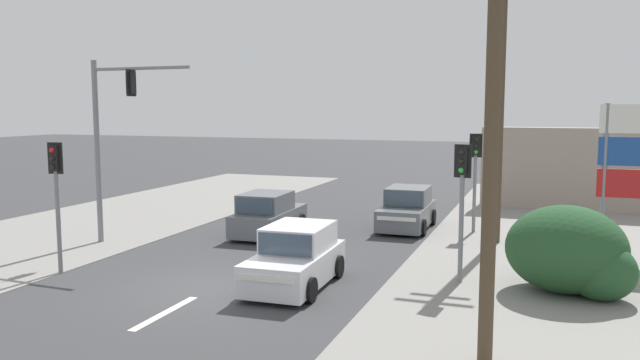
{
  "coord_description": "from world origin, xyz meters",
  "views": [
    {
      "loc": [
        7.7,
        -13.28,
        4.48
      ],
      "look_at": [
        1.44,
        4.0,
        2.34
      ],
      "focal_mm": 35.0,
      "sensor_mm": 36.0,
      "label": 1
    }
  ],
  "objects_px": {
    "traffic_signal_mast": "(110,128)",
    "pedestal_signal_right_kerb": "(462,190)",
    "utility_pole_midground_right": "(500,96)",
    "utility_pole_foreground_right": "(486,53)",
    "hatchback_crossing_left": "(407,210)",
    "hatchback_receding_far": "(268,215)",
    "shopping_plaza_sign": "(637,159)",
    "pedestal_signal_left_kerb": "(56,185)",
    "hatchback_kerbside_parked": "(296,258)",
    "pedestal_signal_far_median": "(475,166)"
  },
  "relations": [
    {
      "from": "hatchback_crossing_left",
      "to": "hatchback_kerbside_parked",
      "type": "height_order",
      "value": "same"
    },
    {
      "from": "traffic_signal_mast",
      "to": "shopping_plaza_sign",
      "type": "bearing_deg",
      "value": 12.28
    },
    {
      "from": "utility_pole_midground_right",
      "to": "pedestal_signal_right_kerb",
      "type": "xyz_separation_m",
      "value": [
        -0.5,
        -5.25,
        -2.44
      ]
    },
    {
      "from": "pedestal_signal_far_median",
      "to": "hatchback_crossing_left",
      "type": "distance_m",
      "value": 2.97
    },
    {
      "from": "traffic_signal_mast",
      "to": "pedestal_signal_left_kerb",
      "type": "xyz_separation_m",
      "value": [
        1.07,
        -3.61,
        -1.42
      ]
    },
    {
      "from": "utility_pole_midground_right",
      "to": "hatchback_crossing_left",
      "type": "distance_m",
      "value": 5.5
    },
    {
      "from": "hatchback_receding_far",
      "to": "hatchback_crossing_left",
      "type": "xyz_separation_m",
      "value": [
        4.35,
        2.87,
        0.0
      ]
    },
    {
      "from": "utility_pole_foreground_right",
      "to": "hatchback_crossing_left",
      "type": "relative_size",
      "value": 2.73
    },
    {
      "from": "shopping_plaza_sign",
      "to": "hatchback_crossing_left",
      "type": "xyz_separation_m",
      "value": [
        -7.27,
        2.41,
        -2.28
      ]
    },
    {
      "from": "utility_pole_foreground_right",
      "to": "pedestal_signal_left_kerb",
      "type": "height_order",
      "value": "utility_pole_foreground_right"
    },
    {
      "from": "traffic_signal_mast",
      "to": "pedestal_signal_right_kerb",
      "type": "bearing_deg",
      "value": -4.29
    },
    {
      "from": "utility_pole_foreground_right",
      "to": "utility_pole_midground_right",
      "type": "bearing_deg",
      "value": 92.48
    },
    {
      "from": "pedestal_signal_right_kerb",
      "to": "pedestal_signal_left_kerb",
      "type": "bearing_deg",
      "value": -165.03
    },
    {
      "from": "utility_pole_midground_right",
      "to": "traffic_signal_mast",
      "type": "bearing_deg",
      "value": -159.69
    },
    {
      "from": "pedestal_signal_right_kerb",
      "to": "pedestal_signal_left_kerb",
      "type": "distance_m",
      "value": 10.67
    },
    {
      "from": "traffic_signal_mast",
      "to": "hatchback_receding_far",
      "type": "height_order",
      "value": "traffic_signal_mast"
    },
    {
      "from": "shopping_plaza_sign",
      "to": "pedestal_signal_left_kerb",
      "type": "bearing_deg",
      "value": -154.46
    },
    {
      "from": "utility_pole_foreground_right",
      "to": "pedestal_signal_far_median",
      "type": "bearing_deg",
      "value": 96.44
    },
    {
      "from": "utility_pole_midground_right",
      "to": "pedestal_signal_left_kerb",
      "type": "height_order",
      "value": "utility_pole_midground_right"
    },
    {
      "from": "hatchback_kerbside_parked",
      "to": "hatchback_receding_far",
      "type": "bearing_deg",
      "value": 120.9
    },
    {
      "from": "utility_pole_midground_right",
      "to": "hatchback_kerbside_parked",
      "type": "xyz_separation_m",
      "value": [
        -4.36,
        -6.91,
        -4.15
      ]
    },
    {
      "from": "pedestal_signal_left_kerb",
      "to": "hatchback_crossing_left",
      "type": "bearing_deg",
      "value": 51.58
    },
    {
      "from": "pedestal_signal_right_kerb",
      "to": "traffic_signal_mast",
      "type": "bearing_deg",
      "value": 175.71
    },
    {
      "from": "pedestal_signal_far_median",
      "to": "utility_pole_midground_right",
      "type": "bearing_deg",
      "value": -59.05
    },
    {
      "from": "utility_pole_foreground_right",
      "to": "pedestal_signal_right_kerb",
      "type": "height_order",
      "value": "utility_pole_foreground_right"
    },
    {
      "from": "utility_pole_foreground_right",
      "to": "shopping_plaza_sign",
      "type": "height_order",
      "value": "utility_pole_foreground_right"
    },
    {
      "from": "utility_pole_foreground_right",
      "to": "traffic_signal_mast",
      "type": "bearing_deg",
      "value": 154.46
    },
    {
      "from": "utility_pole_midground_right",
      "to": "traffic_signal_mast",
      "type": "xyz_separation_m",
      "value": [
        -11.89,
        -4.4,
        -1.02
      ]
    },
    {
      "from": "utility_pole_foreground_right",
      "to": "traffic_signal_mast",
      "type": "xyz_separation_m",
      "value": [
        -12.33,
        5.89,
        -1.54
      ]
    },
    {
      "from": "utility_pole_foreground_right",
      "to": "pedestal_signal_right_kerb",
      "type": "bearing_deg",
      "value": 100.67
    },
    {
      "from": "traffic_signal_mast",
      "to": "shopping_plaza_sign",
      "type": "relative_size",
      "value": 1.3
    },
    {
      "from": "pedestal_signal_right_kerb",
      "to": "utility_pole_midground_right",
      "type": "bearing_deg",
      "value": 84.52
    },
    {
      "from": "utility_pole_midground_right",
      "to": "hatchback_receding_far",
      "type": "distance_m",
      "value": 8.82
    },
    {
      "from": "pedestal_signal_right_kerb",
      "to": "hatchback_crossing_left",
      "type": "bearing_deg",
      "value": 112.66
    },
    {
      "from": "pedestal_signal_far_median",
      "to": "shopping_plaza_sign",
      "type": "distance_m",
      "value": 5.45
    },
    {
      "from": "pedestal_signal_far_median",
      "to": "hatchback_crossing_left",
      "type": "bearing_deg",
      "value": -179.69
    },
    {
      "from": "traffic_signal_mast",
      "to": "utility_pole_midground_right",
      "type": "bearing_deg",
      "value": 20.31
    },
    {
      "from": "hatchback_crossing_left",
      "to": "hatchback_kerbside_parked",
      "type": "distance_m",
      "value": 8.43
    },
    {
      "from": "hatchback_crossing_left",
      "to": "pedestal_signal_right_kerb",
      "type": "bearing_deg",
      "value": -67.34
    },
    {
      "from": "traffic_signal_mast",
      "to": "utility_pole_foreground_right",
      "type": "bearing_deg",
      "value": -25.54
    },
    {
      "from": "shopping_plaza_sign",
      "to": "hatchback_receding_far",
      "type": "bearing_deg",
      "value": -177.72
    },
    {
      "from": "pedestal_signal_right_kerb",
      "to": "hatchback_kerbside_parked",
      "type": "distance_m",
      "value": 4.54
    },
    {
      "from": "pedestal_signal_right_kerb",
      "to": "pedestal_signal_left_kerb",
      "type": "height_order",
      "value": "same"
    },
    {
      "from": "utility_pole_midground_right",
      "to": "hatchback_receding_far",
      "type": "relative_size",
      "value": 2.5
    },
    {
      "from": "utility_pole_foreground_right",
      "to": "shopping_plaza_sign",
      "type": "distance_m",
      "value": 10.26
    },
    {
      "from": "pedestal_signal_left_kerb",
      "to": "hatchback_receding_far",
      "type": "height_order",
      "value": "pedestal_signal_left_kerb"
    },
    {
      "from": "shopping_plaza_sign",
      "to": "hatchback_kerbside_parked",
      "type": "relative_size",
      "value": 1.25
    },
    {
      "from": "pedestal_signal_left_kerb",
      "to": "hatchback_kerbside_parked",
      "type": "height_order",
      "value": "pedestal_signal_left_kerb"
    },
    {
      "from": "pedestal_signal_right_kerb",
      "to": "pedestal_signal_left_kerb",
      "type": "relative_size",
      "value": 1.0
    },
    {
      "from": "pedestal_signal_far_median",
      "to": "hatchback_receding_far",
      "type": "height_order",
      "value": "pedestal_signal_far_median"
    }
  ]
}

